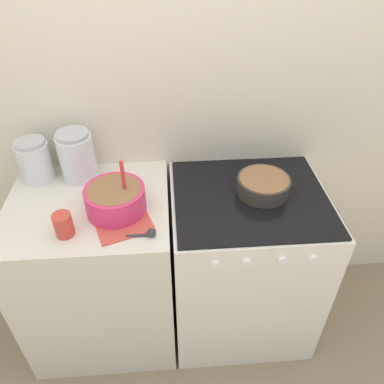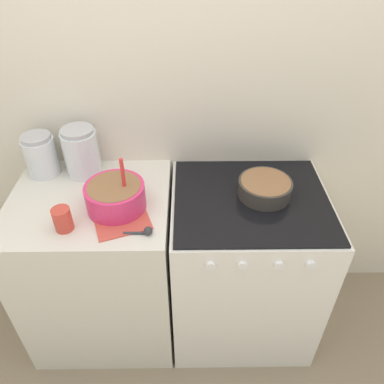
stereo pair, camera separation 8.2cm
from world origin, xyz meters
TOP-DOWN VIEW (x-y plane):
  - ground_plane at (0.00, 0.00)m, footprint 12.00×12.00m
  - wall_back at (0.00, 0.66)m, footprint 4.47×0.05m
  - countertop_cabinet at (-0.36, 0.32)m, footprint 0.72×0.63m
  - stove at (0.38, 0.32)m, footprint 0.72×0.65m
  - mixing_bowl at (-0.22, 0.26)m, footprint 0.26×0.26m
  - baking_pan at (0.44, 0.34)m, footprint 0.24×0.24m
  - storage_jar_left at (-0.61, 0.53)m, footprint 0.15×0.15m
  - storage_jar_middle at (-0.41, 0.53)m, footprint 0.17×0.17m
  - tin_can at (-0.41, 0.13)m, footprint 0.07×0.07m
  - recipe_page at (-0.19, 0.18)m, footprint 0.28×0.27m
  - measuring_spoon at (-0.08, 0.09)m, footprint 0.12×0.04m

SIDE VIEW (x-z plane):
  - ground_plane at x=0.00m, z-range 0.00..0.00m
  - stove at x=0.38m, z-range 0.00..0.91m
  - countertop_cabinet at x=-0.36m, z-range 0.00..0.91m
  - recipe_page at x=-0.19m, z-range 0.91..0.91m
  - measuring_spoon at x=-0.08m, z-range 0.90..0.94m
  - baking_pan at x=0.44m, z-range 0.91..0.99m
  - tin_can at x=-0.41m, z-range 0.91..1.01m
  - mixing_bowl at x=-0.22m, z-range 0.85..1.10m
  - storage_jar_left at x=-0.61m, z-range 0.89..1.10m
  - storage_jar_middle at x=-0.41m, z-range 0.89..1.13m
  - wall_back at x=0.00m, z-range 0.00..2.40m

